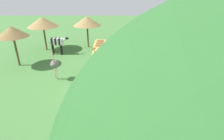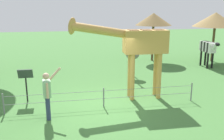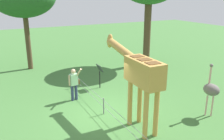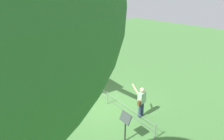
{
  "view_description": "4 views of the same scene",
  "coord_description": "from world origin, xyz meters",
  "px_view_note": "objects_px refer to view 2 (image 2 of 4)",
  "views": [
    {
      "loc": [
        9.51,
        0.26,
        6.23
      ],
      "look_at": [
        -0.34,
        0.16,
        1.58
      ],
      "focal_mm": 29.98,
      "sensor_mm": 36.0,
      "label": 1
    },
    {
      "loc": [
        1.29,
        8.82,
        3.65
      ],
      "look_at": [
        -0.24,
        0.54,
        1.51
      ],
      "focal_mm": 40.44,
      "sensor_mm": 36.0,
      "label": 2
    },
    {
      "loc": [
        -8.47,
        4.05,
        4.93
      ],
      "look_at": [
        -0.69,
        0.09,
        2.18
      ],
      "focal_mm": 38.62,
      "sensor_mm": 36.0,
      "label": 3
    },
    {
      "loc": [
        7.93,
        -5.31,
        5.73
      ],
      "look_at": [
        -0.35,
        0.68,
        1.78
      ],
      "focal_mm": 31.78,
      "sensor_mm": 36.0,
      "label": 4
    }
  ],
  "objects_px": {
    "shade_hut_far": "(215,20)",
    "shade_hut_aside": "(154,19)",
    "giraffe": "(137,45)",
    "ostrich": "(132,55)",
    "info_sign": "(26,78)",
    "zebra": "(208,48)",
    "visitor": "(47,93)"
  },
  "relations": [
    {
      "from": "ostrich",
      "to": "info_sign",
      "type": "height_order",
      "value": "ostrich"
    },
    {
      "from": "shade_hut_far",
      "to": "shade_hut_aside",
      "type": "height_order",
      "value": "shade_hut_far"
    },
    {
      "from": "visitor",
      "to": "ostrich",
      "type": "relative_size",
      "value": 0.76
    },
    {
      "from": "giraffe",
      "to": "shade_hut_aside",
      "type": "distance_m",
      "value": 7.58
    },
    {
      "from": "visitor",
      "to": "info_sign",
      "type": "bearing_deg",
      "value": -62.45
    },
    {
      "from": "ostrich",
      "to": "shade_hut_far",
      "type": "xyz_separation_m",
      "value": [
        -6.36,
        -2.78,
        1.61
      ]
    },
    {
      "from": "shade_hut_far",
      "to": "info_sign",
      "type": "height_order",
      "value": "shade_hut_far"
    },
    {
      "from": "shade_hut_aside",
      "to": "info_sign",
      "type": "xyz_separation_m",
      "value": [
        7.43,
        6.54,
        -1.84
      ]
    },
    {
      "from": "giraffe",
      "to": "ostrich",
      "type": "bearing_deg",
      "value": -102.12
    },
    {
      "from": "ostrich",
      "to": "info_sign",
      "type": "xyz_separation_m",
      "value": [
        5.0,
        2.79,
        -0.23
      ]
    },
    {
      "from": "shade_hut_far",
      "to": "info_sign",
      "type": "distance_m",
      "value": 12.79
    },
    {
      "from": "shade_hut_far",
      "to": "shade_hut_aside",
      "type": "bearing_deg",
      "value": -13.82
    },
    {
      "from": "giraffe",
      "to": "visitor",
      "type": "bearing_deg",
      "value": 22.38
    },
    {
      "from": "zebra",
      "to": "shade_hut_far",
      "type": "distance_m",
      "value": 2.58
    },
    {
      "from": "visitor",
      "to": "ostrich",
      "type": "distance_m",
      "value": 6.12
    },
    {
      "from": "shade_hut_aside",
      "to": "giraffe",
      "type": "bearing_deg",
      "value": 65.79
    },
    {
      "from": "visitor",
      "to": "shade_hut_far",
      "type": "bearing_deg",
      "value": -144.94
    },
    {
      "from": "giraffe",
      "to": "visitor",
      "type": "height_order",
      "value": "giraffe"
    },
    {
      "from": "giraffe",
      "to": "shade_hut_aside",
      "type": "height_order",
      "value": "giraffe"
    },
    {
      "from": "giraffe",
      "to": "zebra",
      "type": "relative_size",
      "value": 2.15
    },
    {
      "from": "giraffe",
      "to": "ostrich",
      "type": "relative_size",
      "value": 1.72
    },
    {
      "from": "shade_hut_aside",
      "to": "zebra",
      "type": "bearing_deg",
      "value": 136.56
    },
    {
      "from": "info_sign",
      "to": "visitor",
      "type": "bearing_deg",
      "value": 117.55
    },
    {
      "from": "visitor",
      "to": "zebra",
      "type": "relative_size",
      "value": 0.94
    },
    {
      "from": "visitor",
      "to": "shade_hut_far",
      "type": "relative_size",
      "value": 0.52
    },
    {
      "from": "zebra",
      "to": "ostrich",
      "type": "xyz_separation_m",
      "value": [
        5.08,
        1.24,
        0.01
      ]
    },
    {
      "from": "ostrich",
      "to": "shade_hut_far",
      "type": "relative_size",
      "value": 0.69
    },
    {
      "from": "zebra",
      "to": "shade_hut_far",
      "type": "relative_size",
      "value": 0.55
    },
    {
      "from": "info_sign",
      "to": "ostrich",
      "type": "bearing_deg",
      "value": -150.86
    },
    {
      "from": "giraffe",
      "to": "shade_hut_aside",
      "type": "xyz_separation_m",
      "value": [
        -3.1,
        -6.89,
        0.61
      ]
    },
    {
      "from": "giraffe",
      "to": "visitor",
      "type": "distance_m",
      "value": 3.91
    },
    {
      "from": "visitor",
      "to": "info_sign",
      "type": "distance_m",
      "value": 1.98
    }
  ]
}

